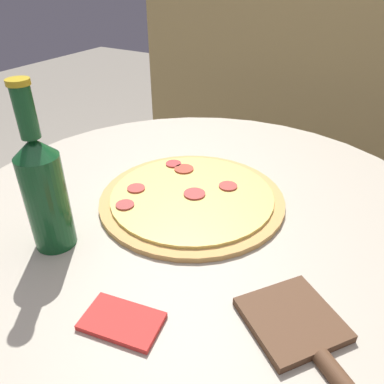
% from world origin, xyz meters
% --- Properties ---
extents(table, '(0.95, 0.95, 0.74)m').
position_xyz_m(table, '(0.00, 0.00, 0.58)').
color(table, '#B2A893').
rests_on(table, ground_plane).
extents(fence_panel, '(1.64, 0.04, 1.44)m').
position_xyz_m(fence_panel, '(0.00, 0.98, 0.72)').
color(fence_panel, tan).
rests_on(fence_panel, ground_plane).
extents(pizza, '(0.36, 0.36, 0.02)m').
position_xyz_m(pizza, '(-0.03, 0.01, 0.74)').
color(pizza, tan).
rests_on(pizza, table).
extents(beer_bottle, '(0.07, 0.07, 0.27)m').
position_xyz_m(beer_bottle, '(-0.15, -0.22, 0.84)').
color(beer_bottle, '#144C23').
rests_on(beer_bottle, table).
extents(pizza_paddle, '(0.23, 0.19, 0.02)m').
position_xyz_m(pizza_paddle, '(0.26, -0.19, 0.74)').
color(pizza_paddle, brown).
rests_on(pizza_paddle, table).
extents(napkin, '(0.11, 0.08, 0.01)m').
position_xyz_m(napkin, '(0.04, -0.29, 0.74)').
color(napkin, red).
rests_on(napkin, table).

